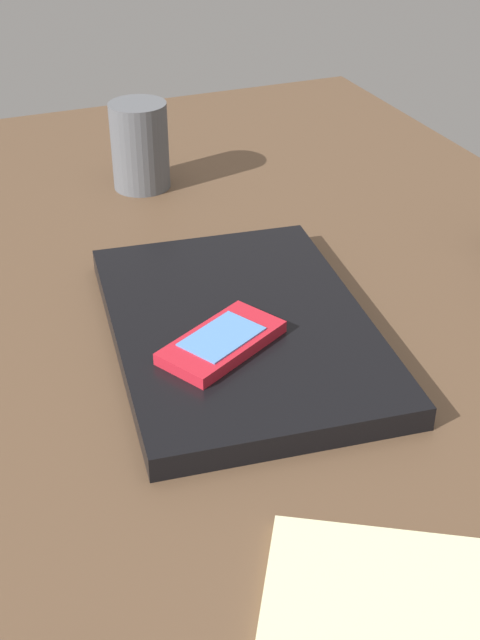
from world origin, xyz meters
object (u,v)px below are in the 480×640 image
object	(u,v)px
laptop_closed	(240,329)
pen_cup	(140,146)
notepad	(420,624)
cell_phone_on_laptop	(222,342)

from	to	relation	value
laptop_closed	pen_cup	xyz separation A→B (cm)	(-35.86, 1.48, 4.16)
notepad	cell_phone_on_laptop	bearing A→B (deg)	-146.47
cell_phone_on_laptop	notepad	distance (cm)	29.09
notepad	laptop_closed	bearing A→B (deg)	-152.29
cell_phone_on_laptop	notepad	xyz separation A→B (cm)	(28.96, 1.44, -2.35)
laptop_closed	pen_cup	distance (cm)	36.13
laptop_closed	pen_cup	bearing A→B (deg)	-175.57
cell_phone_on_laptop	notepad	bearing A→B (deg)	2.84
laptop_closed	notepad	world-z (taller)	laptop_closed
laptop_closed	cell_phone_on_laptop	bearing A→B (deg)	-33.54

